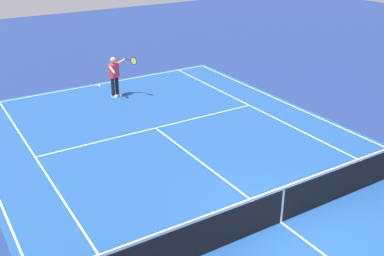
# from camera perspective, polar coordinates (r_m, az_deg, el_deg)

# --- Properties ---
(ground_plane) EXTENTS (60.00, 60.00, 0.00)m
(ground_plane) POSITION_cam_1_polar(r_m,az_deg,el_deg) (11.23, 11.01, -11.47)
(ground_plane) COLOR navy
(court_slab) EXTENTS (24.20, 11.40, 0.00)m
(court_slab) POSITION_cam_1_polar(r_m,az_deg,el_deg) (11.23, 11.01, -11.47)
(court_slab) COLOR #1E4C93
(court_slab) RESTS_ON ground_plane
(court_line_markings) EXTENTS (23.85, 11.05, 0.01)m
(court_line_markings) POSITION_cam_1_polar(r_m,az_deg,el_deg) (11.23, 11.01, -11.46)
(court_line_markings) COLOR white
(court_line_markings) RESTS_ON ground_plane
(tennis_net) EXTENTS (0.10, 11.70, 1.08)m
(tennis_net) POSITION_cam_1_polar(r_m,az_deg,el_deg) (10.95, 11.22, -9.38)
(tennis_net) COLOR #2D2D33
(tennis_net) RESTS_ON ground_plane
(tennis_player_near) EXTENTS (0.90, 0.96, 1.70)m
(tennis_player_near) POSITION_cam_1_polar(r_m,az_deg,el_deg) (18.66, -9.63, 6.60)
(tennis_player_near) COLOR black
(tennis_player_near) RESTS_ON ground_plane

